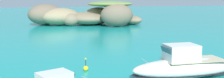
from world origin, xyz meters
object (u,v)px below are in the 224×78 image
at_px(islet_small, 54,16).
at_px(motorboat_white, 185,66).
at_px(islet_large, 103,15).
at_px(channel_buoy, 86,68).

distance_m(islet_small, motorboat_white, 55.37).
bearing_deg(islet_large, channel_buoy, -105.07).
relative_size(islet_small, motorboat_white, 1.61).
distance_m(islet_large, islet_small, 13.90).
distance_m(islet_large, channel_buoy, 48.17).
bearing_deg(channel_buoy, islet_small, 91.15).
relative_size(islet_small, channel_buoy, 12.17).
height_order(islet_large, motorboat_white, islet_large).
xyz_separation_m(islet_large, islet_small, (-13.50, 3.29, -0.24)).
relative_size(islet_large, channel_buoy, 16.06).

